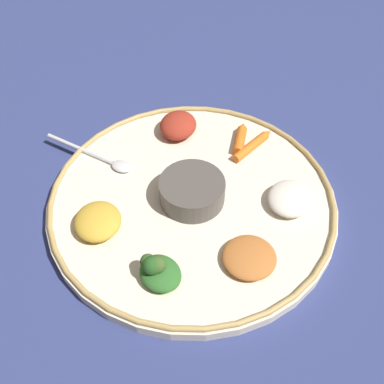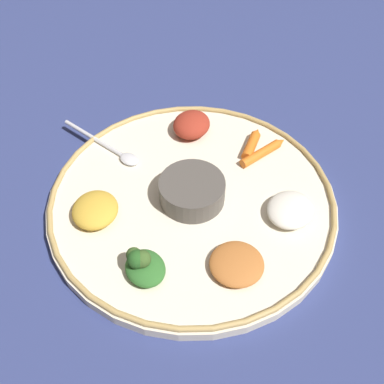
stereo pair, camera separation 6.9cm
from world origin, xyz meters
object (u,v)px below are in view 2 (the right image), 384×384
at_px(spoon, 112,149).
at_px(carrot_outer, 252,143).
at_px(carrot_near_spoon, 263,152).
at_px(greens_pile, 142,264).
at_px(center_bowl, 192,190).

bearing_deg(spoon, carrot_outer, -173.45).
bearing_deg(carrot_near_spoon, greens_pile, 55.01).
bearing_deg(greens_pile, carrot_near_spoon, -124.99).
distance_m(center_bowl, carrot_outer, 0.15).
distance_m(greens_pile, carrot_outer, 0.29).
distance_m(spoon, carrot_near_spoon, 0.24).
distance_m(center_bowl, greens_pile, 0.14).
bearing_deg(spoon, center_bowl, 146.05).
bearing_deg(carrot_near_spoon, spoon, 1.89).
xyz_separation_m(spoon, carrot_outer, (-0.23, -0.03, 0.00)).
bearing_deg(carrot_near_spoon, center_bowl, 43.16).
relative_size(center_bowl, carrot_near_spoon, 1.25).
xyz_separation_m(center_bowl, greens_pile, (0.05, 0.13, -0.00)).
xyz_separation_m(spoon, carrot_near_spoon, (-0.24, -0.01, 0.00)).
relative_size(spoon, carrot_outer, 1.99).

